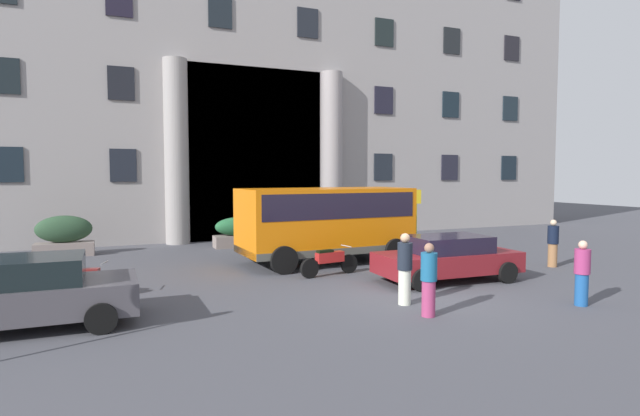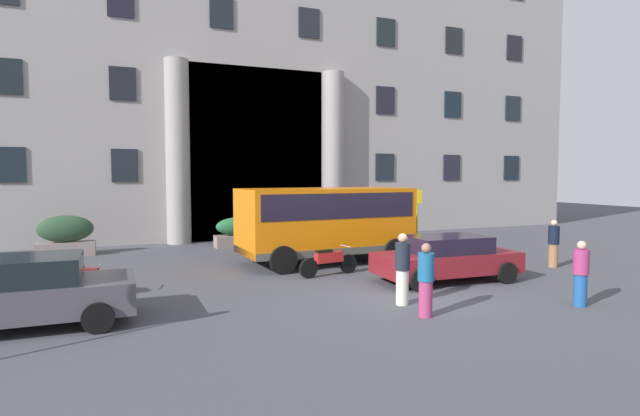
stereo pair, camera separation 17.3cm
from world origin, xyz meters
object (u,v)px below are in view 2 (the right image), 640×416
bus_stop_sign (417,212)px  pedestrian_woman_dark_dress (402,269)px  scooter_by_planter (79,279)px  orange_minibus (326,218)px  motorcycle_far_end (328,261)px  parked_compact_extra (16,292)px  hedge_planter_entrance_right (66,236)px  parked_estate_mid (447,258)px  motorcycle_near_kerb (420,255)px  hedge_planter_east (307,227)px  hedge_planter_west (238,233)px  pedestrian_man_red_shirt (581,274)px  pedestrian_woman_with_bag (426,280)px  pedestrian_child_trailing (554,243)px

bus_stop_sign → pedestrian_woman_dark_dress: size_ratio=1.44×
scooter_by_planter → orange_minibus: bearing=31.2°
motorcycle_far_end → parked_compact_extra: bearing=-172.2°
bus_stop_sign → hedge_planter_entrance_right: bearing=166.5°
parked_compact_extra → parked_estate_mid: bearing=2.7°
pedestrian_woman_dark_dress → motorcycle_near_kerb: bearing=131.6°
bus_stop_sign → parked_compact_extra: size_ratio=0.55×
hedge_planter_east → pedestrian_woman_dark_dress: size_ratio=1.08×
hedge_planter_west → hedge_planter_entrance_right: size_ratio=0.95×
scooter_by_planter → pedestrian_man_red_shirt: (11.13, -5.54, 0.33)m
hedge_planter_west → parked_estate_mid: (4.05, -9.31, 0.07)m
bus_stop_sign → scooter_by_planter: bus_stop_sign is taller
hedge_planter_east → parked_estate_mid: size_ratio=0.44×
pedestrian_man_red_shirt → pedestrian_woman_with_bag: bearing=-144.0°
motorcycle_far_end → pedestrian_child_trailing: bearing=-21.4°
hedge_planter_entrance_right → pedestrian_man_red_shirt: 17.74m
scooter_by_planter → pedestrian_child_trailing: pedestrian_child_trailing is taller
parked_estate_mid → motorcycle_far_end: 3.58m
hedge_planter_west → pedestrian_woman_with_bag: size_ratio=1.22×
scooter_by_planter → pedestrian_woman_with_bag: pedestrian_woman_with_bag is taller
orange_minibus → parked_estate_mid: size_ratio=1.43×
bus_stop_sign → motorcycle_far_end: bearing=-145.1°
motorcycle_near_kerb → parked_estate_mid: bearing=-96.0°
pedestrian_man_red_shirt → parked_compact_extra: bearing=-148.9°
parked_compact_extra → motorcycle_near_kerb: size_ratio=2.16×
parked_estate_mid → pedestrian_child_trailing: size_ratio=2.66×
pedestrian_child_trailing → hedge_planter_east: bearing=-85.6°
orange_minibus → motorcycle_far_end: (-0.84, -2.13, -1.13)m
motorcycle_near_kerb → pedestrian_child_trailing: bearing=-13.2°
pedestrian_woman_dark_dress → pedestrian_woman_with_bag: (-0.07, -1.08, -0.05)m
parked_estate_mid → scooter_by_planter: 10.10m
hedge_planter_entrance_right → motorcycle_near_kerb: hedge_planter_entrance_right is taller
hedge_planter_west → pedestrian_woman_dark_dress: size_ratio=1.15×
pedestrian_woman_with_bag → hedge_planter_west: bearing=-74.6°
pedestrian_child_trailing → parked_estate_mid: bearing=-22.1°
orange_minibus → pedestrian_woman_with_bag: bearing=-98.0°
motorcycle_near_kerb → pedestrian_woman_with_bag: bearing=-116.0°
pedestrian_woman_with_bag → bus_stop_sign: bearing=-113.0°
parked_estate_mid → hedge_planter_entrance_right: bearing=140.3°
motorcycle_near_kerb → motorcycle_far_end: same height
hedge_planter_west → scooter_by_planter: size_ratio=1.03×
hedge_planter_east → scooter_by_planter: (-9.03, -7.27, -0.30)m
pedestrian_woman_with_bag → parked_compact_extra: bearing=-7.3°
pedestrian_woman_dark_dress → pedestrian_woman_with_bag: pedestrian_woman_dark_dress is taller
motorcycle_near_kerb → pedestrian_child_trailing: (4.28, -1.53, 0.35)m
hedge_planter_entrance_right → pedestrian_child_trailing: bearing=-30.1°
hedge_planter_west → bus_stop_sign: bearing=-23.8°
bus_stop_sign → parked_estate_mid: 6.94m
parked_estate_mid → pedestrian_man_red_shirt: pedestrian_man_red_shirt is taller
hedge_planter_east → motorcycle_near_kerb: 7.34m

